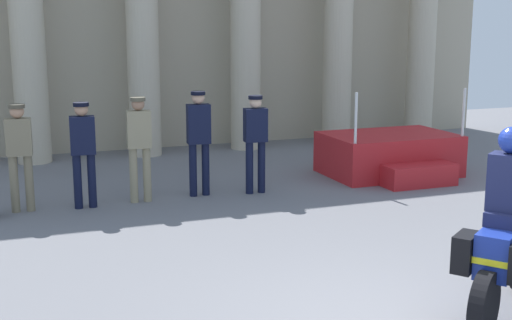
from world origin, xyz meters
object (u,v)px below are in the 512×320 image
at_px(officer_in_row_1, 83,146).
at_px(officer_in_row_4, 255,136).
at_px(motorcycle_with_rider, 506,238).
at_px(officer_in_row_2, 139,141).
at_px(reviewing_stand, 391,155).
at_px(officer_in_row_0, 19,149).
at_px(officer_in_row_3, 199,135).

xyz_separation_m(officer_in_row_1, officer_in_row_4, (2.85, -0.04, 0.00)).
bearing_deg(motorcycle_with_rider, officer_in_row_2, 78.08).
xyz_separation_m(officer_in_row_4, motorcycle_with_rider, (0.56, -5.53, -0.20)).
bearing_deg(officer_in_row_2, motorcycle_with_rider, 118.67).
bearing_deg(reviewing_stand, officer_in_row_1, -176.11).
height_order(officer_in_row_0, officer_in_row_2, officer_in_row_2).
bearing_deg(officer_in_row_3, motorcycle_with_rider, 109.37).
bearing_deg(officer_in_row_2, reviewing_stand, -171.54).
height_order(officer_in_row_2, officer_in_row_3, officer_in_row_3).
xyz_separation_m(officer_in_row_2, motorcycle_with_rider, (2.52, -5.62, -0.22)).
height_order(officer_in_row_0, officer_in_row_1, officer_in_row_1).
bearing_deg(officer_in_row_2, officer_in_row_3, -171.54).
relative_size(officer_in_row_1, officer_in_row_3, 0.95).
distance_m(officer_in_row_0, officer_in_row_3, 2.84).
relative_size(officer_in_row_1, officer_in_row_2, 0.98).
height_order(officer_in_row_2, motorcycle_with_rider, motorcycle_with_rider).
relative_size(officer_in_row_3, officer_in_row_4, 1.05).
distance_m(officer_in_row_2, motorcycle_with_rider, 6.16).
height_order(officer_in_row_0, motorcycle_with_rider, motorcycle_with_rider).
bearing_deg(reviewing_stand, officer_in_row_4, -171.66).
xyz_separation_m(reviewing_stand, officer_in_row_4, (-2.93, -0.43, 0.61)).
bearing_deg(officer_in_row_4, officer_in_row_2, 1.73).
height_order(officer_in_row_1, officer_in_row_2, officer_in_row_2).
height_order(officer_in_row_3, motorcycle_with_rider, motorcycle_with_rider).
distance_m(officer_in_row_1, officer_in_row_4, 2.85).
xyz_separation_m(reviewing_stand, officer_in_row_3, (-3.88, -0.26, 0.66)).
relative_size(officer_in_row_0, officer_in_row_4, 1.00).
xyz_separation_m(officer_in_row_1, officer_in_row_2, (0.89, 0.06, 0.03)).
xyz_separation_m(officer_in_row_0, motorcycle_with_rider, (4.34, -5.68, -0.19)).
bearing_deg(officer_in_row_1, officer_in_row_2, -171.56).
bearing_deg(motorcycle_with_rider, reviewing_stand, 32.22).
relative_size(officer_in_row_1, motorcycle_with_rider, 0.88).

